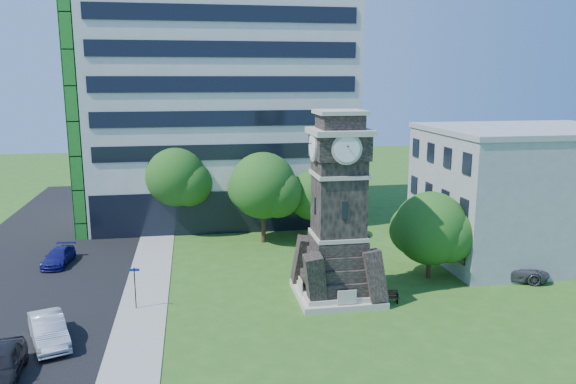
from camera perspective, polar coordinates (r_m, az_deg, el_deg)
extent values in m
plane|color=#295618|center=(35.49, 1.01, -12.03)|extent=(160.00, 160.00, 0.00)
cube|color=gray|center=(39.72, -14.19, -9.71)|extent=(3.00, 70.00, 0.06)
cube|color=black|center=(41.33, -26.19, -9.77)|extent=(14.00, 80.00, 0.02)
cube|color=#B4AD9D|center=(37.83, 4.98, -10.21)|extent=(5.40, 5.40, 0.40)
cube|color=#B4AD9D|center=(37.71, 4.99, -9.71)|extent=(4.80, 4.80, 0.30)
cube|color=black|center=(35.83, 5.17, 0.24)|extent=(3.00, 3.00, 6.40)
cube|color=#B4AD9D|center=(36.54, 5.09, -4.37)|extent=(3.25, 3.25, 0.25)
cube|color=#B4AD9D|center=(35.65, 5.20, 1.82)|extent=(3.25, 3.25, 0.25)
cube|color=black|center=(34.61, 5.79, -1.87)|extent=(0.35, 0.08, 1.10)
cube|color=black|center=(35.39, 5.26, 4.69)|extent=(3.30, 3.30, 1.60)
cube|color=#B4AD9D|center=(35.29, 5.28, 6.14)|extent=(3.70, 3.70, 0.35)
cylinder|color=white|center=(33.69, 6.03, 4.33)|extent=(1.56, 0.06, 1.56)
cylinder|color=white|center=(34.97, 2.44, 4.65)|extent=(0.06, 1.56, 1.56)
cube|color=black|center=(35.24, 5.30, 7.11)|extent=(2.60, 2.60, 0.90)
cube|color=#B4AD9D|center=(35.20, 5.32, 8.09)|extent=(3.00, 3.00, 0.25)
cube|color=silver|center=(58.01, -6.81, 11.31)|extent=(25.00, 15.00, 28.00)
cube|color=black|center=(52.28, -6.07, -1.98)|extent=(24.50, 0.80, 4.00)
cube|color=#A0A3A6|center=(48.60, 22.97, -0.27)|extent=(15.00, 12.00, 10.00)
cube|color=#A0A3A6|center=(47.88, 23.47, 5.83)|extent=(15.20, 12.20, 0.40)
imported|color=black|center=(31.17, -27.15, -15.31)|extent=(2.30, 4.81, 1.59)
imported|color=#B0B3B8|center=(33.90, -23.15, -12.77)|extent=(3.20, 4.99, 1.55)
imported|color=navy|center=(47.03, -22.28, -6.11)|extent=(2.16, 4.41, 1.23)
imported|color=#49484D|center=(43.53, 21.41, -7.24)|extent=(6.10, 4.44, 1.54)
cube|color=black|center=(36.77, 8.65, -10.75)|extent=(0.06, 0.42, 0.66)
cube|color=black|center=(37.28, 11.03, -10.51)|extent=(0.06, 0.42, 0.66)
cube|color=black|center=(36.98, 9.86, -10.49)|extent=(1.70, 0.45, 0.04)
cube|color=black|center=(37.07, 9.76, -10.00)|extent=(1.70, 0.04, 0.38)
cylinder|color=black|center=(36.61, -15.27, -9.41)|extent=(0.07, 0.07, 2.72)
cube|color=#0D1790|center=(36.20, -15.37, -7.64)|extent=(0.65, 0.04, 0.16)
cylinder|color=#332114|center=(52.88, -11.15, -2.46)|extent=(0.38, 0.38, 3.15)
sphere|color=#336A1F|center=(52.10, -11.31, 1.66)|extent=(5.71, 5.71, 5.71)
sphere|color=#336A1F|center=(51.62, -10.03, 0.92)|extent=(4.28, 4.28, 4.28)
sphere|color=#336A1F|center=(52.90, -12.36, 1.38)|extent=(4.00, 4.00, 4.00)
cylinder|color=#332114|center=(49.11, -2.51, -3.45)|extent=(0.40, 0.40, 2.95)
sphere|color=#1E5118|center=(48.30, -2.55, 0.67)|extent=(5.75, 5.75, 5.75)
sphere|color=#1E5118|center=(48.01, -1.09, -0.08)|extent=(4.31, 4.31, 4.31)
sphere|color=#1E5118|center=(48.95, -3.82, 0.42)|extent=(4.02, 4.02, 4.02)
cylinder|color=#332114|center=(50.26, 2.53, -3.48)|extent=(0.34, 0.34, 2.31)
sphere|color=#3A6A1F|center=(49.61, 2.56, -0.34)|extent=(4.46, 4.46, 4.46)
sphere|color=#3A6A1F|center=(49.47, 3.68, -0.91)|extent=(3.35, 3.35, 3.35)
sphere|color=#3A6A1F|center=(50.04, 1.55, -0.52)|extent=(3.13, 3.13, 3.13)
cylinder|color=#332114|center=(41.90, 14.10, -7.05)|extent=(0.33, 0.33, 2.15)
sphere|color=#25621D|center=(41.15, 14.28, -3.58)|extent=(5.24, 5.24, 5.24)
sphere|color=#25621D|center=(41.24, 15.88, -4.24)|extent=(3.93, 3.93, 3.93)
sphere|color=#25621D|center=(41.44, 12.74, -3.75)|extent=(3.67, 3.67, 3.67)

